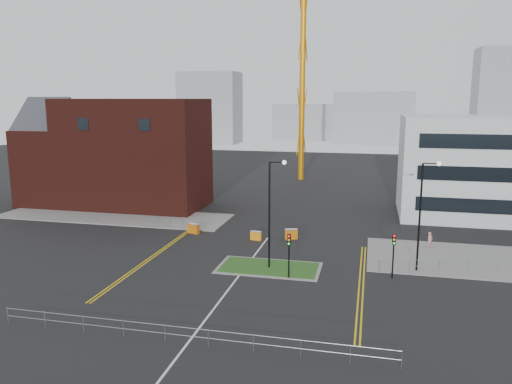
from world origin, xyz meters
TOP-DOWN VIEW (x-y plane):
  - ground at (0.00, 0.00)m, footprint 200.00×200.00m
  - pavement_left at (-20.00, 22.00)m, footprint 28.00×8.00m
  - pavement_right at (22.00, 14.00)m, footprint 24.00×10.00m
  - island_kerb at (2.00, 8.00)m, footprint 8.60×4.60m
  - grass_island at (2.00, 8.00)m, footprint 8.00×4.00m
  - brick_building at (-22.97, 28.00)m, footprint 24.20×10.07m
  - office_block at (26.01, 31.97)m, footprint 25.00×12.20m
  - tower_crane at (3.62, 54.99)m, footprint 53.00×1.80m
  - streetlamp_island at (2.22, 8.00)m, footprint 1.46×0.36m
  - streetlamp_right_near at (14.22, 10.00)m, footprint 1.46×0.36m
  - traffic_light_island at (4.00, 5.98)m, footprint 0.28×0.33m
  - traffic_light_right at (12.00, 7.98)m, footprint 0.28×0.33m
  - railing_front at (0.00, -6.00)m, footprint 24.05×0.05m
  - railing_left at (-11.00, 18.00)m, footprint 6.05×0.05m
  - railing_right at (20.50, 11.50)m, footprint 19.05×5.05m
  - centre_line at (0.00, 2.00)m, footprint 0.15×30.00m
  - yellow_left_a at (-9.00, 10.00)m, footprint 0.12×24.00m
  - yellow_left_b at (-8.70, 10.00)m, footprint 0.12×24.00m
  - yellow_right_a at (9.50, 6.00)m, footprint 0.12×20.00m
  - yellow_right_b at (9.80, 6.00)m, footprint 0.12×20.00m
  - skyline_a at (-40.00, 120.00)m, footprint 18.00×12.00m
  - skyline_b at (10.00, 130.00)m, footprint 24.00×12.00m
  - skyline_c at (45.00, 125.00)m, footprint 14.00×12.00m
  - skyline_d at (-8.00, 140.00)m, footprint 30.00×12.00m
  - pedestrian at (15.74, 17.04)m, footprint 0.68×0.67m
  - barrier_left at (-8.00, 16.99)m, footprint 1.34×0.85m
  - barrier_mid at (2.39, 17.19)m, footprint 1.33×0.80m
  - barrier_right at (-1.00, 16.00)m, footprint 1.14×0.51m

SIDE VIEW (x-z plane):
  - ground at x=0.00m, z-range 0.00..0.00m
  - centre_line at x=0.00m, z-range 0.00..0.01m
  - yellow_left_a at x=-9.00m, z-range 0.00..0.01m
  - yellow_left_b at x=-8.70m, z-range 0.00..0.01m
  - yellow_right_a at x=9.50m, z-range 0.00..0.01m
  - yellow_right_b at x=9.80m, z-range 0.00..0.01m
  - island_kerb at x=2.00m, z-range 0.00..0.08m
  - pavement_left at x=-20.00m, z-range 0.00..0.12m
  - pavement_right at x=22.00m, z-range 0.00..0.12m
  - grass_island at x=2.00m, z-range 0.00..0.12m
  - barrier_right at x=-1.00m, z-range 0.04..0.96m
  - barrier_mid at x=2.39m, z-range 0.05..1.10m
  - barrier_left at x=-8.00m, z-range 0.05..1.12m
  - railing_left at x=-11.00m, z-range 0.19..1.29m
  - railing_right at x=20.50m, z-range 0.23..1.33m
  - railing_front at x=0.00m, z-range 0.23..1.33m
  - pedestrian at x=15.74m, z-range 0.00..1.58m
  - traffic_light_island at x=4.00m, z-range 0.74..4.39m
  - traffic_light_right at x=12.00m, z-range 0.74..4.39m
  - streetlamp_island at x=2.22m, z-range 0.82..10.00m
  - streetlamp_right_near at x=14.22m, z-range 0.82..10.00m
  - skyline_d at x=-8.00m, z-range 0.00..12.00m
  - office_block at x=26.01m, z-range 0.00..12.00m
  - brick_building at x=-22.97m, z-range -0.27..13.97m
  - skyline_b at x=10.00m, z-range 0.00..16.00m
  - skyline_a at x=-40.00m, z-range 0.00..22.00m
  - skyline_c at x=45.00m, z-range 0.00..28.00m
  - tower_crane at x=3.62m, z-range 7.59..48.09m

